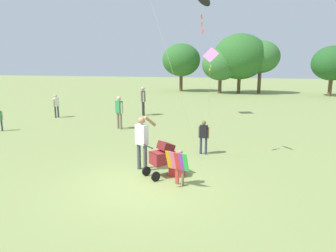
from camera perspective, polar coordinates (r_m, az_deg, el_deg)
The scene contains 12 objects.
ground_plane at distance 8.45m, azimuth -4.53°, elevation -10.87°, with size 120.00×120.00×0.00m, color #849351.
treeline_distant at distance 34.28m, azimuth 20.55°, elevation 11.61°, with size 29.91×6.21×6.21m.
child_with_butterfly_kite at distance 8.20m, azimuth 2.16°, elevation -7.06°, with size 0.66×0.45×0.98m.
person_adult_flyer at distance 9.29m, azimuth -4.88°, elevation -2.31°, with size 0.64×0.49×1.73m.
stroller at distance 8.88m, azimuth -0.98°, elevation -5.55°, with size 0.96×1.00×1.03m.
kite_adult_black at distance 10.30m, azimuth 6.38°, elevation 22.34°, with size 1.70×1.77×5.47m.
kite_orange_delta at distance 19.09m, azimuth 7.96°, elevation 12.72°, with size 1.02×3.63×4.15m.
person_red_shirt at distance 19.08m, azimuth -4.66°, elevation 5.10°, with size 0.38×0.52×1.78m.
person_sitting_far at distance 11.00m, azimuth 6.65°, elevation -1.57°, with size 0.39×0.20×1.23m.
person_kid_running at distance 15.28m, azimuth -9.08°, elevation 3.01°, with size 0.45×0.37×1.63m.
person_back_turned at distance 19.48m, azimuth -20.10°, elevation 3.86°, with size 0.25×0.43×1.38m.
cooler_box at distance 9.03m, azimuth 1.70°, elevation -8.13°, with size 0.45×0.33×0.35m.
Camera 1 is at (2.44, -7.41, 3.25)m, focal length 32.75 mm.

